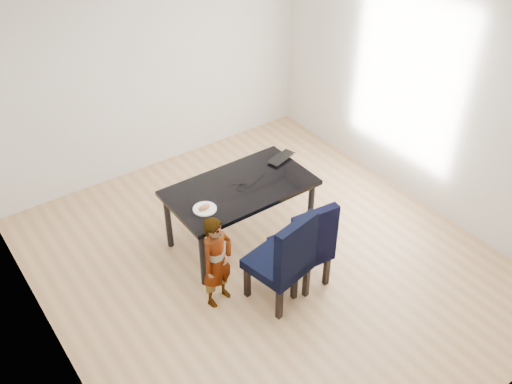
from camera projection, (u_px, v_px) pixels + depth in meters
floor at (267, 263)px, 6.31m from camera, size 4.50×5.00×0.01m
ceiling at (270, 23)px, 4.70m from camera, size 4.50×5.00×0.01m
wall_back at (149, 71)px, 7.14m from camera, size 4.50×0.01×2.70m
wall_front at (488, 325)px, 3.86m from camera, size 4.50×0.01×2.70m
wall_left at (36, 253)px, 4.44m from camera, size 0.01×5.00×2.70m
wall_right at (425, 98)px, 6.56m from camera, size 0.01×5.00×2.70m
dining_table at (240, 213)px, 6.41m from camera, size 1.60×0.90×0.75m
chair_left at (277, 256)px, 5.59m from camera, size 0.62×0.63×1.09m
chair_right at (301, 241)px, 5.80m from camera, size 0.55×0.57×1.05m
child at (217, 262)px, 5.56m from camera, size 0.43×0.34×1.04m
plate at (205, 209)px, 5.85m from camera, size 0.26×0.26×0.01m
sandwich at (204, 207)px, 5.82m from camera, size 0.14×0.08×0.05m
laptop at (278, 157)px, 6.63m from camera, size 0.42×0.33×0.03m
cable_tangle at (244, 187)px, 6.16m from camera, size 0.19×0.19×0.01m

